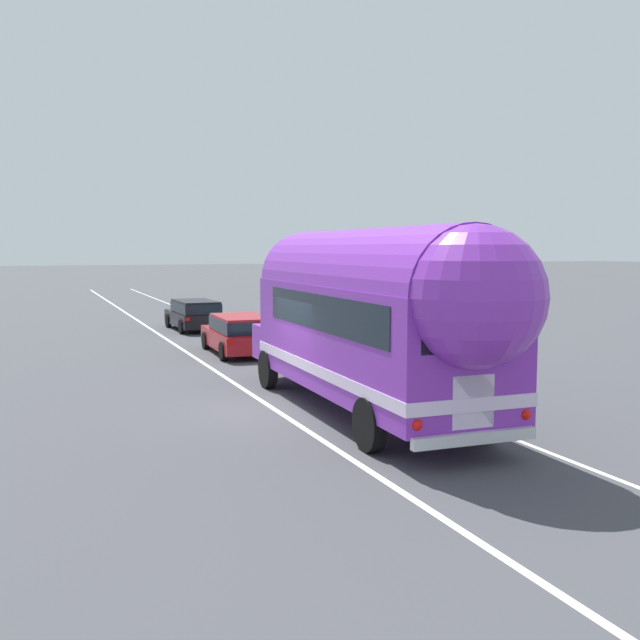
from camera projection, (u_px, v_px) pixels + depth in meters
ground_plane at (273, 408)px, 16.82m from camera, size 300.00×300.00×0.00m
lane_markings at (216, 343)px, 28.50m from camera, size 3.63×80.00×0.01m
painted_bus at (375, 313)px, 15.58m from camera, size 2.77×11.02×4.12m
car_lead at (240, 332)px, 25.34m from camera, size 2.07×4.49×1.37m
car_second at (194, 313)px, 32.77m from camera, size 1.97×4.31×1.37m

